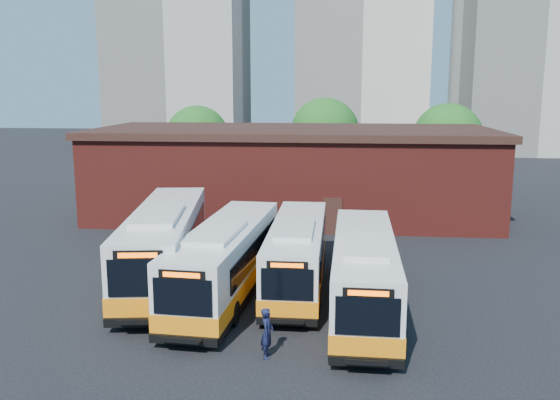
# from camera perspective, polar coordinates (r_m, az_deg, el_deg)

# --- Properties ---
(ground) EXTENTS (220.00, 220.00, 0.00)m
(ground) POSITION_cam_1_polar(r_m,az_deg,el_deg) (25.09, -2.26, -10.94)
(ground) COLOR black
(bus_west) EXTENTS (4.60, 13.82, 3.71)m
(bus_west) POSITION_cam_1_polar(r_m,az_deg,el_deg) (29.39, -10.99, -4.41)
(bus_west) COLOR silver
(bus_west) RESTS_ON ground
(bus_midwest) EXTENTS (3.46, 12.60, 3.39)m
(bus_midwest) POSITION_cam_1_polar(r_m,az_deg,el_deg) (26.90, -5.19, -6.00)
(bus_midwest) COLOR silver
(bus_midwest) RESTS_ON ground
(bus_mideast) EXTENTS (2.48, 11.64, 3.16)m
(bus_mideast) POSITION_cam_1_polar(r_m,az_deg,el_deg) (28.20, 1.67, -5.39)
(bus_mideast) COLOR silver
(bus_mideast) RESTS_ON ground
(bus_east) EXTENTS (2.80, 12.22, 3.31)m
(bus_east) POSITION_cam_1_polar(r_m,az_deg,el_deg) (25.36, 8.07, -7.20)
(bus_east) COLOR silver
(bus_east) RESTS_ON ground
(transit_worker) EXTENTS (0.50, 0.70, 1.80)m
(transit_worker) POSITION_cam_1_polar(r_m,az_deg,el_deg) (21.07, -1.24, -12.67)
(transit_worker) COLOR #121533
(transit_worker) RESTS_ON ground
(depot_building) EXTENTS (28.60, 12.60, 6.40)m
(depot_building) POSITION_cam_1_polar(r_m,az_deg,el_deg) (43.63, 1.26, 2.82)
(depot_building) COLOR maroon
(depot_building) RESTS_ON ground
(tree_west) EXTENTS (6.00, 6.00, 7.65)m
(tree_west) POSITION_cam_1_polar(r_m,az_deg,el_deg) (56.85, -7.96, 5.98)
(tree_west) COLOR #382314
(tree_west) RESTS_ON ground
(tree_mid) EXTENTS (6.56, 6.56, 8.36)m
(tree_mid) POSITION_cam_1_polar(r_m,az_deg,el_deg) (57.26, 4.34, 6.52)
(tree_mid) COLOR #382314
(tree_mid) RESTS_ON ground
(tree_east) EXTENTS (6.24, 6.24, 7.96)m
(tree_east) POSITION_cam_1_polar(r_m,az_deg,el_deg) (55.15, 15.82, 5.73)
(tree_east) COLOR #382314
(tree_east) RESTS_ON ground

